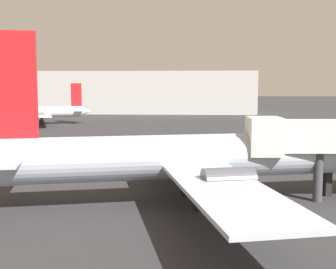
{
  "coord_description": "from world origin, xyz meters",
  "views": [
    {
      "loc": [
        3.02,
        -11.24,
        8.86
      ],
      "look_at": [
        -0.25,
        46.98,
        2.2
      ],
      "focal_mm": 48.17,
      "sensor_mm": 36.0,
      "label": 1
    }
  ],
  "objects": [
    {
      "name": "airplane_at_gate",
      "position": [
        3.83,
        21.92,
        3.5
      ],
      "size": [
        36.91,
        32.84,
        12.37
      ],
      "rotation": [
        0.0,
        0.0,
        0.24
      ],
      "color": "#B2BCCC",
      "rests_on": "ground_plane"
    },
    {
      "name": "airplane_far_left",
      "position": [
        -30.38,
        83.98,
        2.68
      ],
      "size": [
        22.84,
        22.5,
        8.87
      ],
      "rotation": [
        0.0,
        0.0,
        3.49
      ],
      "color": "silver",
      "rests_on": "ground_plane"
    },
    {
      "name": "terminal_building",
      "position": [
        -12.84,
        125.52,
        6.15
      ],
      "size": [
        67.55,
        20.32,
        12.31
      ],
      "primitive_type": "cube",
      "color": "#B7B7B2",
      "rests_on": "ground_plane"
    }
  ]
}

